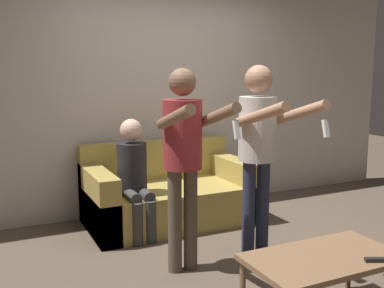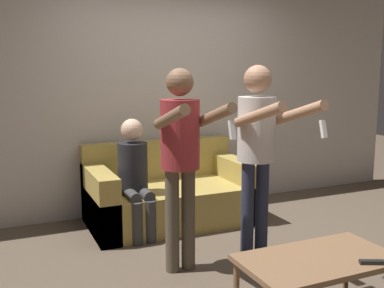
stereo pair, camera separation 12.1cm
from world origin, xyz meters
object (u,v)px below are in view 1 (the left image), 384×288
(person_standing_left, at_px, (184,148))
(remote_on_table, at_px, (377,260))
(couch, at_px, (168,196))
(person_seated, at_px, (134,174))
(coffee_table, at_px, (324,262))
(person_standing_right, at_px, (259,139))

(person_standing_left, height_order, remote_on_table, person_standing_left)
(couch, bearing_deg, person_seated, -151.87)
(person_standing_left, height_order, coffee_table, person_standing_left)
(person_seated, xyz_separation_m, remote_on_table, (0.83, -2.17, -0.17))
(person_seated, bearing_deg, couch, 28.13)
(coffee_table, bearing_deg, couch, 94.15)
(couch, relative_size, remote_on_table, 11.23)
(person_standing_left, bearing_deg, coffee_table, -64.04)
(couch, xyz_separation_m, person_standing_left, (-0.34, -1.16, 0.72))
(person_standing_right, height_order, remote_on_table, person_standing_right)
(couch, distance_m, person_standing_right, 1.43)
(person_seated, height_order, coffee_table, person_seated)
(person_standing_right, relative_size, person_seated, 1.44)
(person_standing_right, xyz_separation_m, person_seated, (-0.79, 0.93, -0.41))
(person_standing_left, bearing_deg, person_seated, 96.18)
(person_standing_left, xyz_separation_m, coffee_table, (0.50, -1.03, -0.61))
(person_seated, bearing_deg, coffee_table, -72.89)
(person_standing_right, height_order, coffee_table, person_standing_right)
(person_standing_right, bearing_deg, person_standing_left, 179.49)
(remote_on_table, bearing_deg, person_standing_left, 120.49)
(person_standing_left, distance_m, person_standing_right, 0.69)
(person_standing_right, height_order, person_seated, person_standing_right)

